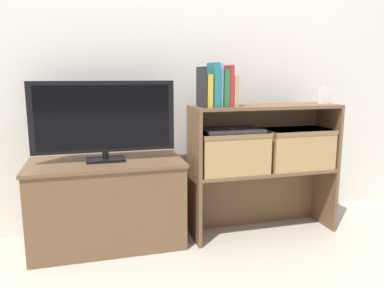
# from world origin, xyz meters

# --- Properties ---
(ground_plane) EXTENTS (16.00, 16.00, 0.00)m
(ground_plane) POSITION_xyz_m (0.00, 0.00, 0.00)
(ground_plane) COLOR #BCB2A3
(wall_back) EXTENTS (10.00, 0.05, 2.40)m
(wall_back) POSITION_xyz_m (0.00, 0.47, 1.20)
(wall_back) COLOR silver
(wall_back) RESTS_ON ground_plane
(tv_stand) EXTENTS (0.89, 0.46, 0.52)m
(tv_stand) POSITION_xyz_m (-0.50, 0.22, 0.26)
(tv_stand) COLOR brown
(tv_stand) RESTS_ON ground_plane
(tv) EXTENTS (0.81, 0.14, 0.46)m
(tv) POSITION_xyz_m (-0.50, 0.22, 0.76)
(tv) COLOR black
(tv) RESTS_ON tv_stand
(bookshelf_lower_tier) EXTENTS (0.94, 0.29, 0.42)m
(bookshelf_lower_tier) POSITION_xyz_m (0.47, 0.20, 0.27)
(bookshelf_lower_tier) COLOR brown
(bookshelf_lower_tier) RESTS_ON ground_plane
(bookshelf_upper_tier) EXTENTS (0.94, 0.29, 0.41)m
(bookshelf_upper_tier) POSITION_xyz_m (0.47, 0.20, 0.68)
(bookshelf_upper_tier) COLOR brown
(bookshelf_upper_tier) RESTS_ON bookshelf_lower_tier
(book_charcoal) EXTENTS (0.02, 0.14, 0.23)m
(book_charcoal) POSITION_xyz_m (0.05, 0.10, 0.94)
(book_charcoal) COLOR #232328
(book_charcoal) RESTS_ON bookshelf_upper_tier
(book_mustard) EXTENTS (0.03, 0.14, 0.19)m
(book_mustard) POSITION_xyz_m (0.08, 0.10, 0.92)
(book_mustard) COLOR gold
(book_mustard) RESTS_ON bookshelf_upper_tier
(book_teal) EXTENTS (0.03, 0.16, 0.25)m
(book_teal) POSITION_xyz_m (0.12, 0.10, 0.95)
(book_teal) COLOR #1E7075
(book_teal) RESTS_ON bookshelf_upper_tier
(book_skyblue) EXTENTS (0.02, 0.12, 0.25)m
(book_skyblue) POSITION_xyz_m (0.15, 0.10, 0.95)
(book_skyblue) COLOR #709ECC
(book_skyblue) RESTS_ON bookshelf_upper_tier
(book_forest) EXTENTS (0.03, 0.15, 0.22)m
(book_forest) POSITION_xyz_m (0.18, 0.10, 0.94)
(book_forest) COLOR #286638
(book_forest) RESTS_ON bookshelf_upper_tier
(book_crimson) EXTENTS (0.02, 0.15, 0.24)m
(book_crimson) POSITION_xyz_m (0.21, 0.10, 0.95)
(book_crimson) COLOR #B22328
(book_crimson) RESTS_ON bookshelf_upper_tier
(book_tan) EXTENTS (0.03, 0.15, 0.18)m
(book_tan) POSITION_xyz_m (0.24, 0.10, 0.92)
(book_tan) COLOR tan
(book_tan) RESTS_ON bookshelf_upper_tier
(baby_monitor) EXTENTS (0.05, 0.04, 0.13)m
(baby_monitor) POSITION_xyz_m (0.88, 0.14, 0.88)
(baby_monitor) COLOR white
(baby_monitor) RESTS_ON bookshelf_upper_tier
(storage_basket_left) EXTENTS (0.43, 0.25, 0.25)m
(storage_basket_left) POSITION_xyz_m (0.25, 0.13, 0.56)
(storage_basket_left) COLOR tan
(storage_basket_left) RESTS_ON bookshelf_lower_tier
(storage_basket_right) EXTENTS (0.43, 0.25, 0.25)m
(storage_basket_right) POSITION_xyz_m (0.70, 0.13, 0.56)
(storage_basket_right) COLOR tan
(storage_basket_right) RESTS_ON bookshelf_lower_tier
(laptop) EXTENTS (0.36, 0.23, 0.02)m
(laptop) POSITION_xyz_m (0.25, 0.13, 0.68)
(laptop) COLOR #2D2D33
(laptop) RESTS_ON storage_basket_left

